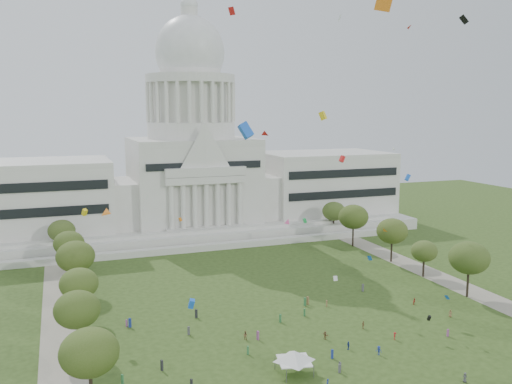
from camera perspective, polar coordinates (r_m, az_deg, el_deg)
ground at (r=104.93m, az=8.92°, el=-16.61°), size 400.00×400.00×0.00m
capitol at (r=202.96m, az=-6.73°, el=2.21°), size 160.00×64.50×91.30m
path_left at (r=121.02m, az=-19.79°, el=-13.51°), size 8.00×160.00×0.04m
path_right at (r=153.92m, az=19.28°, el=-8.72°), size 8.00×160.00×0.04m
row_tree_l_1 at (r=87.20m, az=-17.14°, el=-15.84°), size 8.86×8.86×12.59m
row_tree_l_2 at (r=106.16m, az=-18.31°, el=-11.67°), size 8.42×8.42×11.97m
row_tree_r_2 at (r=139.79m, az=21.53°, el=-6.47°), size 9.55×9.55×13.58m
row_tree_l_3 at (r=122.03m, az=-18.14°, el=-9.16°), size 8.12×8.12×11.55m
row_tree_r_3 at (r=153.21m, az=17.29°, el=-5.96°), size 7.01×7.01×9.98m
row_tree_l_4 at (r=139.50m, az=-18.47°, el=-6.45°), size 9.29×9.29×13.21m
row_tree_r_4 at (r=165.11m, az=14.14°, el=-4.01°), size 9.19×9.19×13.06m
row_tree_l_5 at (r=157.77m, az=-19.10°, el=-5.13°), size 8.33×8.33×11.85m
row_tree_r_5 at (r=180.94m, az=10.22°, el=-2.59°), size 9.82×9.82×13.96m
row_tree_l_6 at (r=175.48m, az=-19.78°, el=-3.86°), size 8.19×8.19×11.64m
row_tree_r_6 at (r=197.72m, az=8.20°, el=-2.02°), size 8.42×8.42×11.97m
event_tent at (r=96.25m, az=4.04°, el=-16.79°), size 8.91×8.91×4.20m
person_0 at (r=127.81m, az=19.78°, el=-11.93°), size 0.92×0.92×1.61m
person_2 at (r=132.86m, az=16.34°, el=-11.01°), size 0.85×0.79×1.49m
person_3 at (r=105.88m, az=12.80°, el=-15.96°), size 1.17×1.24×1.75m
person_4 at (r=107.04m, az=9.69°, el=-15.63°), size 0.59×0.98×1.59m
person_5 at (r=110.69m, az=7.29°, el=-14.72°), size 1.11×1.63×1.64m
person_6 at (r=100.51m, az=21.14°, el=-17.75°), size 0.87×0.98×1.68m
person_7 at (r=93.21m, az=7.54°, el=-19.39°), size 0.72×0.77×1.71m
person_8 at (r=109.68m, az=-1.15°, el=-14.84°), size 1.02×0.90×1.78m
person_9 at (r=112.93m, az=14.41°, el=-14.47°), size 1.08×1.05×1.54m
person_10 at (r=116.72m, az=11.22°, el=-13.56°), size 0.70×1.05×1.66m
distant_crowd at (r=110.92m, az=-1.40°, el=-14.57°), size 66.33×36.83×1.95m
kite_swarm at (r=100.77m, az=8.48°, el=0.98°), size 90.82×101.60×66.87m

